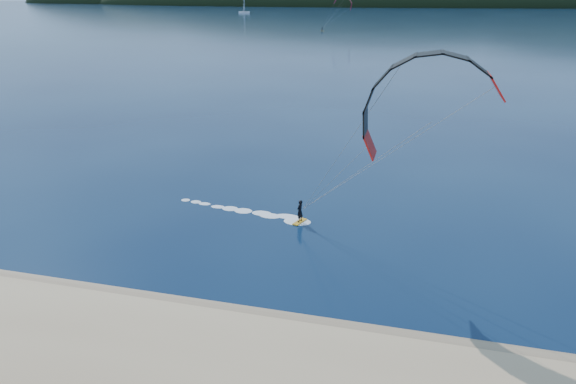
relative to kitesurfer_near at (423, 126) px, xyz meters
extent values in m
plane|color=#061532|center=(-10.85, -12.26, -8.63)|extent=(1800.00, 1800.00, 0.00)
cube|color=#876C4E|center=(-10.85, -7.76, -8.58)|extent=(220.00, 2.50, 0.10)
ellipsoid|color=black|center=(-60.85, 707.74, -8.63)|extent=(840.00, 280.00, 110.00)
ellipsoid|color=black|center=(-390.85, 767.74, -8.63)|extent=(520.00, 220.00, 90.00)
cube|color=orange|center=(-7.85, 4.62, -8.59)|extent=(0.84, 1.39, 0.08)
imported|color=black|center=(-7.85, 4.62, -7.74)|extent=(0.57, 0.69, 1.64)
cylinder|color=gray|center=(-3.55, 2.06, -3.56)|extent=(0.02, 0.02, 12.07)
cube|color=orange|center=(-43.45, 200.13, -8.59)|extent=(1.29, 1.14, 0.07)
imported|color=black|center=(-43.45, 200.13, -7.75)|extent=(1.00, 0.97, 1.62)
cylinder|color=gray|center=(-38.81, 198.34, -2.78)|extent=(0.02, 0.02, 13.14)
cube|color=white|center=(-142.14, 385.47, -8.09)|extent=(9.18, 5.14, 1.53)
cylinder|color=white|center=(-142.14, 385.47, -2.09)|extent=(0.22, 0.22, 12.01)
cube|color=white|center=(-142.08, 387.00, -2.09)|extent=(0.85, 2.75, 8.73)
cube|color=white|center=(-142.08, 383.72, -4.27)|extent=(0.67, 2.12, 5.46)
camera|label=1|loc=(-0.30, -28.32, 6.76)|focal=32.25mm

